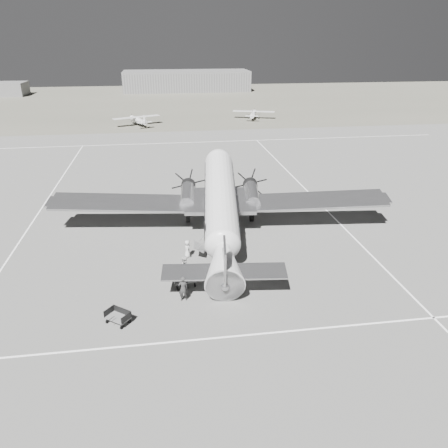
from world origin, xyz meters
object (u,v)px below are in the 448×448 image
at_px(baggage_cart_far, 118,317).
at_px(passenger, 187,249).
at_px(hangar_main, 187,81).
at_px(light_plane_right, 253,115).
at_px(dc3_airliner, 221,206).
at_px(ground_crew, 183,289).
at_px(light_plane_left, 138,121).
at_px(baggage_cart_near, 185,280).
at_px(ramp_agent, 185,268).

relative_size(baggage_cart_far, passenger, 1.03).
distance_m(hangar_main, light_plane_right, 59.37).
distance_m(hangar_main, dc3_airliner, 119.81).
height_order(hangar_main, dc3_airliner, hangar_main).
height_order(ground_crew, passenger, ground_crew).
bearing_deg(baggage_cart_far, light_plane_right, 110.28).
bearing_deg(light_plane_left, dc3_airliner, -104.12).
relative_size(light_plane_left, ground_crew, 5.37).
bearing_deg(dc3_airliner, passenger, -127.12).
distance_m(dc3_airliner, baggage_cart_near, 9.13).
xyz_separation_m(dc3_airliner, ground_crew, (-3.99, -9.82, -2.12)).
bearing_deg(ramp_agent, ground_crew, -177.54).
relative_size(dc3_airliner, light_plane_right, 3.39).
bearing_deg(hangar_main, dc3_airliner, -92.41).
relative_size(dc3_airliner, light_plane_left, 3.22).
xyz_separation_m(dc3_airliner, light_plane_right, (15.96, 61.39, -2.07)).
distance_m(light_plane_right, passenger, 67.61).
xyz_separation_m(dc3_airliner, passenger, (-3.27, -3.43, -2.28)).
distance_m(baggage_cart_far, ground_crew, 4.79).
bearing_deg(light_plane_right, ramp_agent, -89.08).
bearing_deg(ramp_agent, light_plane_right, -7.09).
bearing_deg(baggage_cart_near, dc3_airliner, 56.19).
xyz_separation_m(ramp_agent, passenger, (0.39, 3.47, -0.17)).
bearing_deg(hangar_main, passenger, -93.86).
distance_m(dc3_airliner, light_plane_left, 57.61).
xyz_separation_m(light_plane_right, baggage_cart_near, (-19.73, -69.30, -0.49)).
bearing_deg(ramp_agent, dc3_airliner, -19.01).
bearing_deg(ramp_agent, hangar_main, 5.01).
distance_m(dc3_airliner, passenger, 5.26).
bearing_deg(ramp_agent, passenger, 2.46).
relative_size(light_plane_right, ramp_agent, 5.02).
bearing_deg(light_plane_right, hangar_main, 117.57).
bearing_deg(passenger, ramp_agent, 171.48).
height_order(baggage_cart_near, baggage_cart_far, baggage_cart_near).
distance_m(light_plane_left, ramp_agent, 63.97).
height_order(dc3_airliner, baggage_cart_near, dc3_airliner).
bearing_deg(ramp_agent, light_plane_left, 14.06).
xyz_separation_m(baggage_cart_far, ramp_agent, (4.62, 4.99, 0.49)).
relative_size(light_plane_left, ramp_agent, 5.29).
xyz_separation_m(light_plane_left, passenger, (6.10, -60.24, -0.26)).
xyz_separation_m(dc3_airliner, ramp_agent, (-3.66, -6.91, -2.11)).
distance_m(hangar_main, light_plane_left, 64.56).
height_order(dc3_airliner, baggage_cart_far, dc3_airliner).
distance_m(light_plane_left, baggage_cart_far, 68.71).
bearing_deg(passenger, dc3_airliner, -45.64).
bearing_deg(baggage_cart_near, passenger, 75.24).
height_order(dc3_airliner, passenger, dc3_airliner).
distance_m(dc3_airliner, ground_crew, 10.82).
height_order(baggage_cart_far, ramp_agent, ramp_agent).
bearing_deg(dc3_airliner, hangar_main, 94.07).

